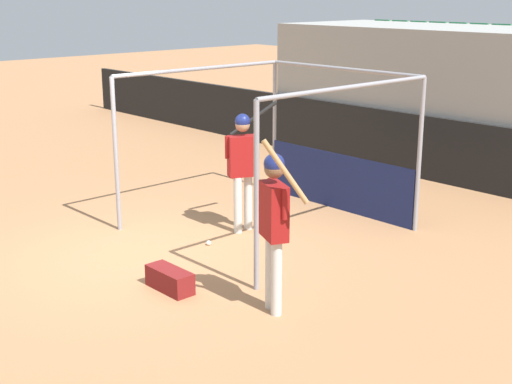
{
  "coord_description": "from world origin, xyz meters",
  "views": [
    {
      "loc": [
        8.24,
        -5.28,
        3.67
      ],
      "look_at": [
        1.44,
        0.99,
        1.05
      ],
      "focal_mm": 50.0,
      "sensor_mm": 36.0,
      "label": 1
    }
  ],
  "objects": [
    {
      "name": "ground_plane",
      "position": [
        0.0,
        0.0,
        0.0
      ],
      "size": [
        60.0,
        60.0,
        0.0
      ],
      "primitive_type": "plane",
      "color": "#A8754C"
    },
    {
      "name": "player_batter",
      "position": [
        0.21,
        1.85,
        1.15
      ],
      "size": [
        0.6,
        0.95,
        2.01
      ],
      "rotation": [
        0.0,
        0.0,
        1.12
      ],
      "color": "silver",
      "rests_on": "ground"
    },
    {
      "name": "outfield_wall",
      "position": [
        0.0,
        6.7,
        0.64
      ],
      "size": [
        24.0,
        0.12,
        1.29
      ],
      "color": "black",
      "rests_on": "ground"
    },
    {
      "name": "bleacher_section",
      "position": [
        0.0,
        8.36,
        1.48
      ],
      "size": [
        8.15,
        3.2,
        2.97
      ],
      "color": "#9E9E99",
      "rests_on": "ground"
    },
    {
      "name": "batting_cage",
      "position": [
        0.45,
        3.14,
        1.11
      ],
      "size": [
        3.29,
        3.5,
        2.46
      ],
      "color": "gray",
      "rests_on": "ground"
    },
    {
      "name": "player_waiting",
      "position": [
        2.68,
        0.13,
        1.18
      ],
      "size": [
        0.78,
        0.53,
        2.15
      ],
      "rotation": [
        0.0,
        0.0,
        -0.42
      ],
      "color": "silver",
      "rests_on": "ground"
    },
    {
      "name": "equipment_bag",
      "position": [
        1.33,
        -0.4,
        0.14
      ],
      "size": [
        0.7,
        0.28,
        0.28
      ],
      "color": "maroon",
      "rests_on": "ground"
    },
    {
      "name": "baseball",
      "position": [
        0.38,
        1.0,
        0.04
      ],
      "size": [
        0.07,
        0.07,
        0.07
      ],
      "color": "white",
      "rests_on": "ground"
    }
  ]
}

